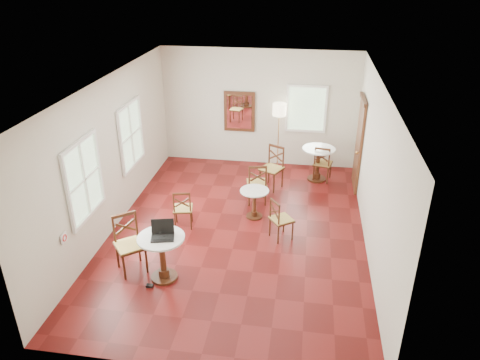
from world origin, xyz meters
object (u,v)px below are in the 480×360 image
(navy_mug, at_px, (164,231))
(cafe_table_back, at_px, (318,160))
(floor_lamp, at_px, (279,114))
(chair_near_a, at_px, (183,209))
(chair_mid_b, at_px, (280,219))
(mouse, at_px, (164,237))
(power_adapter, at_px, (150,286))
(chair_back_b, at_px, (272,168))
(chair_near_b, at_px, (130,244))
(chair_mid_a, at_px, (257,183))
(cafe_table_mid, at_px, (254,200))
(cafe_table_near, at_px, (162,253))
(laptop, at_px, (163,233))
(water_glass, at_px, (161,234))
(chair_back_a, at_px, (323,163))

(navy_mug, bearing_deg, cafe_table_back, 58.57)
(floor_lamp, distance_m, navy_mug, 4.98)
(cafe_table_back, xyz_separation_m, chair_near_a, (-2.68, -2.64, -0.10))
(chair_mid_b, bearing_deg, mouse, 95.40)
(chair_near_a, xyz_separation_m, power_adapter, (-0.07, -1.95, -0.40))
(chair_mid_b, xyz_separation_m, chair_back_b, (-0.36, 2.17, 0.09))
(chair_near_b, distance_m, chair_mid_a, 3.34)
(chair_mid_a, distance_m, power_adapter, 3.52)
(cafe_table_mid, bearing_deg, navy_mug, -120.20)
(chair_mid_b, bearing_deg, power_adapter, 96.43)
(chair_near_b, xyz_separation_m, power_adapter, (0.46, -0.43, -0.50))
(cafe_table_near, relative_size, laptop, 1.92)
(floor_lamp, height_order, mouse, floor_lamp)
(cafe_table_near, bearing_deg, chair_mid_b, 39.69)
(cafe_table_near, xyz_separation_m, cafe_table_mid, (1.27, 2.28, -0.12))
(chair_near_a, xyz_separation_m, chair_back_b, (1.62, 2.05, 0.09))
(cafe_table_near, xyz_separation_m, water_glass, (-0.00, 0.00, 0.37))
(water_glass, bearing_deg, mouse, -2.56)
(chair_near_b, xyz_separation_m, chair_mid_a, (1.88, 2.76, -0.04))
(power_adapter, bearing_deg, laptop, 56.01)
(cafe_table_mid, distance_m, water_glass, 2.66)
(floor_lamp, bearing_deg, water_glass, -107.93)
(chair_near_b, bearing_deg, chair_mid_b, -9.16)
(power_adapter, bearing_deg, cafe_table_near, 57.44)
(chair_back_b, bearing_deg, floor_lamp, 114.38)
(chair_back_a, bearing_deg, chair_mid_a, 56.11)
(chair_back_b, relative_size, mouse, 12.12)
(cafe_table_back, xyz_separation_m, laptop, (-2.55, -4.29, 0.38))
(chair_near_a, relative_size, chair_back_b, 0.82)
(mouse, bearing_deg, cafe_table_mid, 79.13)
(laptop, xyz_separation_m, navy_mug, (-0.01, 0.10, -0.02))
(cafe_table_mid, bearing_deg, chair_back_b, 80.55)
(cafe_table_near, distance_m, chair_mid_b, 2.43)
(floor_lamp, relative_size, laptop, 4.03)
(chair_near_b, relative_size, mouse, 12.37)
(cafe_table_near, bearing_deg, chair_mid_a, 66.94)
(chair_back_a, bearing_deg, power_adapter, 70.57)
(chair_back_a, bearing_deg, mouse, 71.21)
(cafe_table_near, height_order, chair_mid_b, chair_mid_b)
(chair_back_a, relative_size, water_glass, 9.56)
(chair_near_b, distance_m, laptop, 0.77)
(chair_mid_b, bearing_deg, water_glass, 94.38)
(mouse, bearing_deg, chair_back_a, 75.57)
(chair_mid_a, height_order, water_glass, chair_mid_a)
(cafe_table_near, relative_size, cafe_table_mid, 1.31)
(chair_mid_a, xyz_separation_m, chair_back_a, (1.45, 1.37, -0.02))
(cafe_table_near, xyz_separation_m, cafe_table_back, (2.58, 4.31, 0.00))
(chair_back_b, relative_size, water_glass, 10.74)
(chair_near_b, height_order, chair_mid_a, chair_near_b)
(cafe_table_near, bearing_deg, chair_near_a, 93.57)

